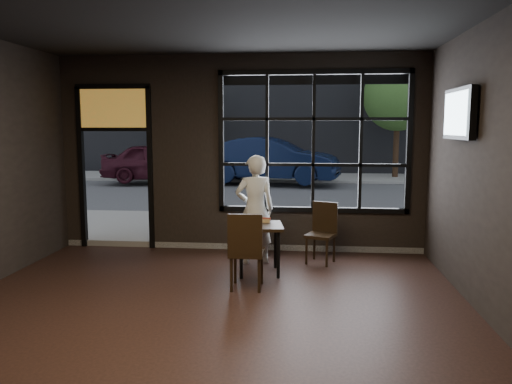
# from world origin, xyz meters

# --- Properties ---
(floor) EXTENTS (6.00, 7.00, 0.02)m
(floor) POSITION_xyz_m (0.00, 0.00, -0.01)
(floor) COLOR black
(floor) RESTS_ON ground
(window_frame) EXTENTS (3.06, 0.12, 2.28)m
(window_frame) POSITION_xyz_m (1.20, 3.50, 1.80)
(window_frame) COLOR black
(window_frame) RESTS_ON ground
(stained_transom) EXTENTS (1.20, 0.06, 0.70)m
(stained_transom) POSITION_xyz_m (-2.10, 3.50, 2.35)
(stained_transom) COLOR orange
(stained_transom) RESTS_ON ground
(street_asphalt) EXTENTS (60.00, 41.00, 0.04)m
(street_asphalt) POSITION_xyz_m (0.00, 24.00, -0.02)
(street_asphalt) COLOR #545456
(street_asphalt) RESTS_ON ground
(building_across) EXTENTS (28.00, 12.00, 15.00)m
(building_across) POSITION_xyz_m (0.00, 23.00, 7.50)
(building_across) COLOR #5B5956
(building_across) RESTS_ON ground
(cafe_table) EXTENTS (0.73, 0.73, 0.70)m
(cafe_table) POSITION_xyz_m (0.44, 2.19, 0.35)
(cafe_table) COLOR black
(cafe_table) RESTS_ON floor
(chair_near) EXTENTS (0.43, 0.43, 0.99)m
(chair_near) POSITION_xyz_m (0.35, 1.53, 0.50)
(chair_near) COLOR black
(chair_near) RESTS_ON floor
(chair_window) EXTENTS (0.51, 0.51, 0.91)m
(chair_window) POSITION_xyz_m (1.32, 2.80, 0.46)
(chair_window) COLOR black
(chair_window) RESTS_ON floor
(man) EXTENTS (0.68, 0.55, 1.63)m
(man) POSITION_xyz_m (0.33, 2.73, 0.82)
(man) COLOR silver
(man) RESTS_ON floor
(hotdog) EXTENTS (0.20, 0.08, 0.06)m
(hotdog) POSITION_xyz_m (0.49, 2.37, 0.72)
(hotdog) COLOR tan
(hotdog) RESTS_ON cafe_table
(cup) EXTENTS (0.14, 0.14, 0.10)m
(cup) POSITION_xyz_m (0.31, 2.17, 0.74)
(cup) COLOR silver
(cup) RESTS_ON cafe_table
(tv) EXTENTS (0.12, 1.06, 0.62)m
(tv) POSITION_xyz_m (2.93, 1.75, 2.20)
(tv) COLOR black
(tv) RESTS_ON wall_right
(navy_car) EXTENTS (4.97, 2.45, 1.57)m
(navy_car) POSITION_xyz_m (-0.13, 12.81, 0.88)
(navy_car) COLOR black
(navy_car) RESTS_ON street_asphalt
(maroon_car) EXTENTS (4.14, 1.94, 1.37)m
(maroon_car) POSITION_xyz_m (-4.04, 12.63, 0.78)
(maroon_car) COLOR #39111C
(maroon_car) RESTS_ON street_asphalt
(tree_left) EXTENTS (2.13, 2.13, 3.63)m
(tree_left) POSITION_xyz_m (-3.39, 15.08, 2.56)
(tree_left) COLOR #332114
(tree_left) RESTS_ON street_asphalt
(tree_right) EXTENTS (2.64, 2.64, 4.50)m
(tree_right) POSITION_xyz_m (4.56, 15.17, 3.17)
(tree_right) COLOR #332114
(tree_right) RESTS_ON street_asphalt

